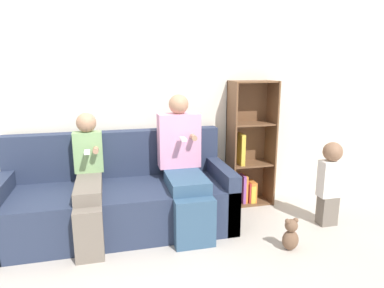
% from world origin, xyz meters
% --- Properties ---
extents(ground_plane, '(14.00, 14.00, 0.00)m').
position_xyz_m(ground_plane, '(0.00, 0.00, 0.00)').
color(ground_plane, '#BCB2A8').
extents(back_wall, '(10.00, 0.06, 2.55)m').
position_xyz_m(back_wall, '(0.00, 0.98, 1.27)').
color(back_wall, silver).
rests_on(back_wall, ground_plane).
extents(couch, '(2.12, 0.85, 0.89)m').
position_xyz_m(couch, '(-0.05, 0.53, 0.29)').
color(couch, '#28334C').
rests_on(couch, ground_plane).
extents(adult_seated, '(0.41, 0.80, 1.26)m').
position_xyz_m(adult_seated, '(0.56, 0.43, 0.64)').
color(adult_seated, '#335170').
rests_on(adult_seated, ground_plane).
extents(child_seated, '(0.27, 0.83, 1.11)m').
position_xyz_m(child_seated, '(-0.31, 0.39, 0.56)').
color(child_seated, '#70665B').
rests_on(child_seated, ground_plane).
extents(toddler_standing, '(0.21, 0.18, 0.83)m').
position_xyz_m(toddler_standing, '(1.93, 0.10, 0.45)').
color(toddler_standing, '#70665B').
rests_on(toddler_standing, ground_plane).
extents(bookshelf, '(0.49, 0.29, 1.38)m').
position_xyz_m(bookshelf, '(1.40, 0.83, 0.57)').
color(bookshelf, brown).
rests_on(bookshelf, ground_plane).
extents(teddy_bear, '(0.14, 0.12, 0.29)m').
position_xyz_m(teddy_bear, '(1.34, -0.25, 0.13)').
color(teddy_bear, brown).
rests_on(teddy_bear, ground_plane).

